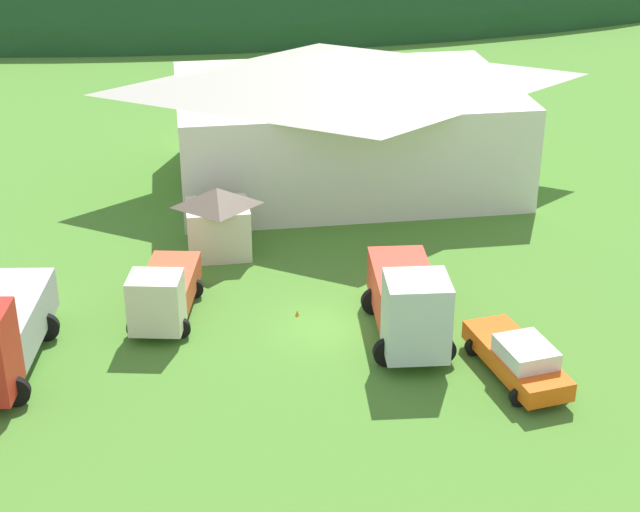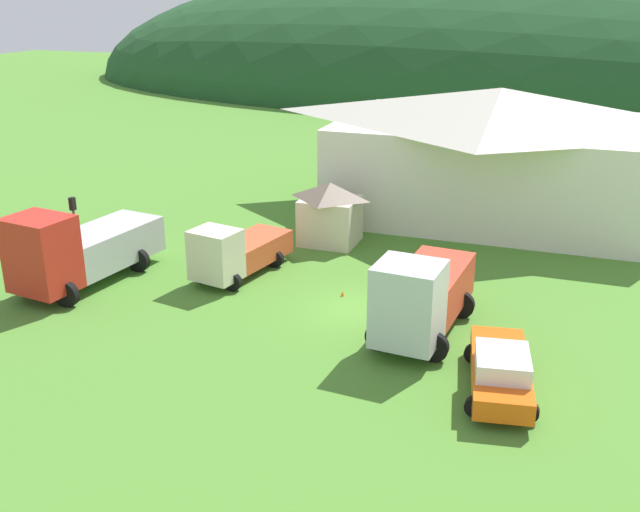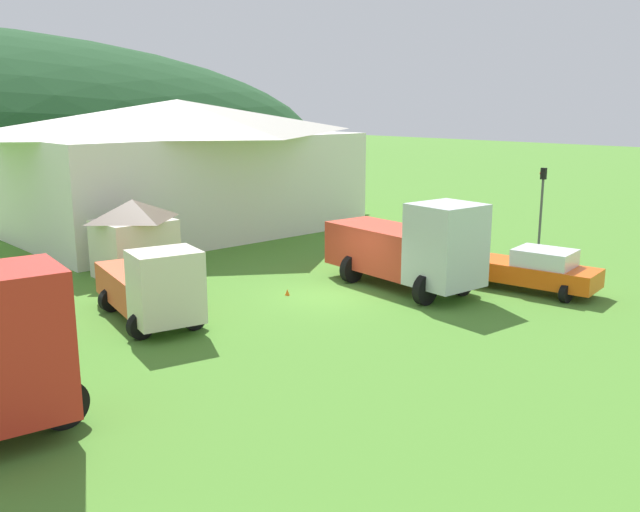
% 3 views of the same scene
% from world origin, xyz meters
% --- Properties ---
extents(ground_plane, '(200.00, 200.00, 0.00)m').
position_xyz_m(ground_plane, '(0.00, 0.00, 0.00)').
color(ground_plane, '#4C842D').
extents(forested_hill_backdrop, '(122.63, 60.00, 32.70)m').
position_xyz_m(forested_hill_backdrop, '(0.00, 74.46, 0.00)').
color(forested_hill_backdrop, '#1E4723').
rests_on(forested_hill_backdrop, ground).
extents(depot_building, '(18.86, 12.84, 7.20)m').
position_xyz_m(depot_building, '(3.33, 15.69, 3.71)').
color(depot_building, white).
rests_on(depot_building, ground).
extents(play_shed_cream, '(3.02, 2.74, 3.20)m').
position_xyz_m(play_shed_cream, '(-3.89, 7.49, 1.65)').
color(play_shed_cream, beige).
rests_on(play_shed_cream, ground).
extents(crane_truck_red, '(3.90, 7.59, 3.71)m').
position_xyz_m(crane_truck_red, '(-12.39, -1.63, 1.72)').
color(crane_truck_red, red).
rests_on(crane_truck_red, ground).
extents(light_truck_cream, '(3.10, 5.76, 2.62)m').
position_xyz_m(light_truck_cream, '(-6.39, 1.59, 1.22)').
color(light_truck_cream, beige).
rests_on(light_truck_cream, ground).
extents(tow_truck_silver, '(3.39, 6.74, 3.51)m').
position_xyz_m(tow_truck_silver, '(2.79, -1.50, 1.70)').
color(tow_truck_silver, silver).
rests_on(tow_truck_silver, ground).
extents(service_pickup_orange, '(2.80, 5.39, 1.66)m').
position_xyz_m(service_pickup_orange, '(6.11, -4.64, 0.83)').
color(service_pickup_orange, '#F15911').
rests_on(service_pickup_orange, ground).
extents(traffic_light_west, '(0.20, 0.32, 4.08)m').
position_xyz_m(traffic_light_west, '(-12.30, -1.75, 2.51)').
color(traffic_light_west, '#4C4C51').
rests_on(traffic_light_west, ground).
extents(traffic_cone_near_pickup, '(0.36, 0.36, 0.47)m').
position_xyz_m(traffic_cone_near_pickup, '(-1.13, 1.11, 0.00)').
color(traffic_cone_near_pickup, orange).
rests_on(traffic_cone_near_pickup, ground).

